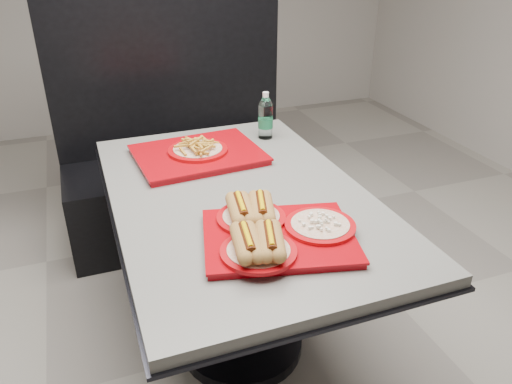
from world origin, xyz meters
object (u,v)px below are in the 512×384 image
object	(u,v)px
diner_table	(240,231)
water_bottle	(266,118)
booth_bench	(180,164)
tray_far	(198,152)
tray_near	(273,231)

from	to	relation	value
diner_table	water_bottle	size ratio (longest dim) A/B	6.57
diner_table	booth_bench	world-z (taller)	booth_bench
booth_bench	tray_far	world-z (taller)	booth_bench
tray_far	water_bottle	world-z (taller)	water_bottle
tray_near	tray_far	distance (m)	0.71
booth_bench	tray_far	size ratio (longest dim) A/B	2.49
diner_table	tray_near	size ratio (longest dim) A/B	2.68
booth_bench	tray_far	bearing A→B (deg)	-94.71
tray_far	water_bottle	size ratio (longest dim) A/B	2.51
water_bottle	tray_near	bearing A→B (deg)	-109.98
booth_bench	tray_near	distance (m)	1.49
diner_table	booth_bench	bearing A→B (deg)	90.00
tray_far	water_bottle	xyz separation A→B (m)	(0.35, 0.12, 0.06)
tray_near	booth_bench	bearing A→B (deg)	89.70
diner_table	tray_near	bearing A→B (deg)	-91.26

